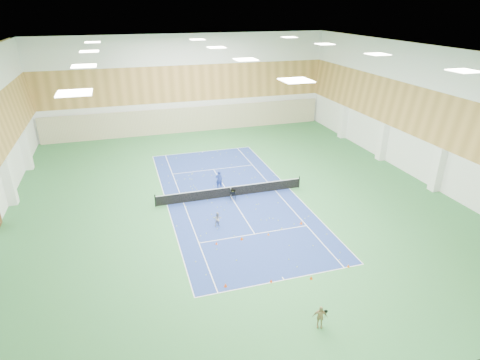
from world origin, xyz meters
name	(u,v)px	position (x,y,z in m)	size (l,w,h in m)	color
ground	(231,197)	(0.00, 0.00, 0.00)	(40.00, 40.00, 0.00)	#30703A
room_shell	(230,130)	(0.00, 0.00, 6.00)	(36.00, 40.00, 12.00)	white
wood_cladding	(230,105)	(0.00, 0.00, 8.00)	(36.00, 40.00, 8.00)	#BB8945
ceiling_light_grid	(229,53)	(0.00, 0.00, 11.92)	(21.40, 25.40, 0.06)	white
court_surface	(231,197)	(0.00, 0.00, 0.01)	(10.97, 23.77, 0.01)	navy
tennis_balls_scatter	(231,196)	(0.00, 0.00, 0.05)	(10.57, 22.77, 0.07)	#B7D624
tennis_net	(231,191)	(0.00, 0.00, 0.55)	(12.80, 0.10, 1.10)	black
back_curtain	(189,120)	(0.00, 19.75, 1.60)	(35.40, 0.16, 3.20)	#C6B793
coach	(219,179)	(-0.53, 2.00, 0.83)	(0.61, 0.40, 1.67)	navy
child_court	(218,219)	(-2.24, -4.46, 0.56)	(0.55, 0.43, 1.12)	#93929A
child_apron	(320,317)	(0.26, -15.93, 0.65)	(0.77, 0.32, 1.31)	#A08B5B
ball_cart	(233,195)	(0.02, -0.60, 0.43)	(0.49, 0.49, 0.85)	black
cone_svc_a	(216,243)	(-2.97, -6.88, 0.10)	(0.18, 0.18, 0.20)	#F44C0C
cone_svc_b	(242,238)	(-1.13, -6.85, 0.12)	(0.22, 0.22, 0.24)	#E9500C
cone_svc_c	(268,234)	(0.89, -6.82, 0.09)	(0.17, 0.17, 0.19)	orange
cone_svc_d	(301,223)	(3.83, -6.06, 0.12)	(0.22, 0.22, 0.24)	#F6550C
cone_base_a	(226,285)	(-3.54, -11.44, 0.12)	(0.22, 0.22, 0.24)	#FB4D0D
cone_base_b	(271,281)	(-0.82, -11.83, 0.10)	(0.18, 0.18, 0.20)	#F4460C
cone_base_c	(311,277)	(1.62, -12.26, 0.11)	(0.20, 0.20, 0.22)	#E6480C
cone_base_d	(348,266)	(4.40, -11.85, 0.10)	(0.18, 0.18, 0.20)	orange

